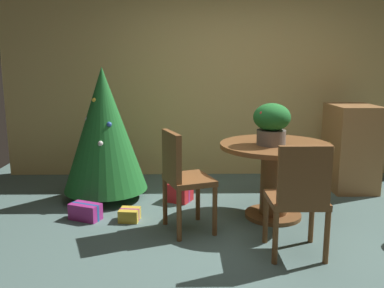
# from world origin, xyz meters

# --- Properties ---
(ground_plane) EXTENTS (6.60, 6.60, 0.00)m
(ground_plane) POSITION_xyz_m (0.00, 0.00, 0.00)
(ground_plane) COLOR #4C6660
(back_wall_panel) EXTENTS (6.00, 0.10, 2.60)m
(back_wall_panel) POSITION_xyz_m (0.00, 2.20, 1.30)
(back_wall_panel) COLOR tan
(back_wall_panel) RESTS_ON ground_plane
(round_dining_table) EXTENTS (1.08, 1.08, 0.75)m
(round_dining_table) POSITION_xyz_m (0.28, 0.52, 0.49)
(round_dining_table) COLOR brown
(round_dining_table) RESTS_ON ground_plane
(flower_vase) EXTENTS (0.35, 0.36, 0.40)m
(flower_vase) POSITION_xyz_m (0.22, 0.46, 0.97)
(flower_vase) COLOR #665B51
(flower_vase) RESTS_ON round_dining_table
(wooden_chair_near) EXTENTS (0.44, 0.43, 0.92)m
(wooden_chair_near) POSITION_xyz_m (0.28, -0.35, 0.52)
(wooden_chair_near) COLOR brown
(wooden_chair_near) RESTS_ON ground_plane
(wooden_chair_left_near) EXTENTS (0.51, 0.55, 0.93)m
(wooden_chair_left_near) POSITION_xyz_m (-0.63, 0.19, 0.53)
(wooden_chair_left_near) COLOR brown
(wooden_chair_left_near) RESTS_ON ground_plane
(holiday_tree) EXTENTS (0.93, 0.93, 1.48)m
(holiday_tree) POSITION_xyz_m (-1.49, 1.13, 0.79)
(holiday_tree) COLOR brown
(holiday_tree) RESTS_ON ground_plane
(gift_box_red) EXTENTS (0.30, 0.30, 0.21)m
(gift_box_red) POSITION_xyz_m (-0.65, 1.01, 0.10)
(gift_box_red) COLOR red
(gift_box_red) RESTS_ON ground_plane
(gift_box_gold) EXTENTS (0.21, 0.20, 0.12)m
(gift_box_gold) POSITION_xyz_m (-1.14, 0.44, 0.06)
(gift_box_gold) COLOR gold
(gift_box_gold) RESTS_ON ground_plane
(gift_box_purple) EXTENTS (0.34, 0.27, 0.16)m
(gift_box_purple) POSITION_xyz_m (-1.58, 0.48, 0.08)
(gift_box_purple) COLOR #9E287A
(gift_box_purple) RESTS_ON ground_plane
(wooden_cabinet) EXTENTS (0.53, 0.68, 1.03)m
(wooden_cabinet) POSITION_xyz_m (1.41, 1.46, 0.51)
(wooden_cabinet) COLOR #9E6B3D
(wooden_cabinet) RESTS_ON ground_plane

